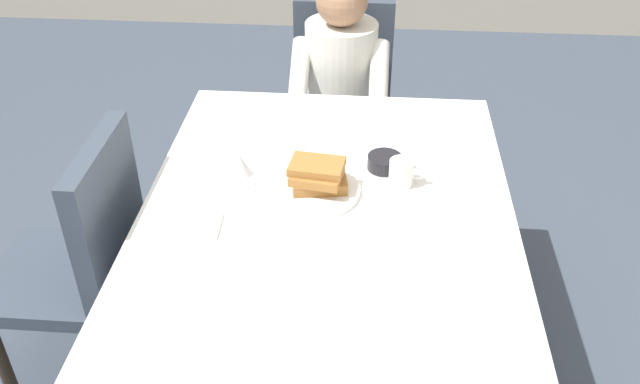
# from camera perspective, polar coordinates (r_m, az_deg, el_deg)

# --- Properties ---
(ground_plane) EXTENTS (14.00, 14.00, 0.00)m
(ground_plane) POSITION_cam_1_polar(r_m,az_deg,el_deg) (2.53, 0.47, -15.22)
(ground_plane) COLOR #3D4756
(dining_table_main) EXTENTS (1.12, 1.52, 0.74)m
(dining_table_main) POSITION_cam_1_polar(r_m,az_deg,el_deg) (2.07, 0.55, -3.64)
(dining_table_main) COLOR white
(dining_table_main) RESTS_ON ground
(chair_diner) EXTENTS (0.44, 0.45, 0.93)m
(chair_diner) POSITION_cam_1_polar(r_m,az_deg,el_deg) (3.13, 1.80, 8.07)
(chair_diner) COLOR #384251
(chair_diner) RESTS_ON ground
(diner_person) EXTENTS (0.40, 0.43, 1.12)m
(diner_person) POSITION_cam_1_polar(r_m,az_deg,el_deg) (2.93, 1.68, 9.11)
(diner_person) COLOR silver
(diner_person) RESTS_ON ground
(chair_left_side) EXTENTS (0.45, 0.44, 0.93)m
(chair_left_side) POSITION_cam_1_polar(r_m,az_deg,el_deg) (2.32, -18.88, -4.84)
(chair_left_side) COLOR #384251
(chair_left_side) RESTS_ON ground
(plate_breakfast) EXTENTS (0.28, 0.28, 0.02)m
(plate_breakfast) POSITION_cam_1_polar(r_m,az_deg,el_deg) (2.09, -0.46, 0.13)
(plate_breakfast) COLOR white
(plate_breakfast) RESTS_ON dining_table_main
(breakfast_stack) EXTENTS (0.18, 0.16, 0.09)m
(breakfast_stack) POSITION_cam_1_polar(r_m,az_deg,el_deg) (2.07, -0.18, 1.35)
(breakfast_stack) COLOR #A36B33
(breakfast_stack) RESTS_ON plate_breakfast
(cup_coffee) EXTENTS (0.11, 0.08, 0.08)m
(cup_coffee) POSITION_cam_1_polar(r_m,az_deg,el_deg) (2.13, 6.81, 1.60)
(cup_coffee) COLOR white
(cup_coffee) RESTS_ON dining_table_main
(bowl_butter) EXTENTS (0.11, 0.11, 0.04)m
(bowl_butter) POSITION_cam_1_polar(r_m,az_deg,el_deg) (2.21, 5.38, 2.48)
(bowl_butter) COLOR black
(bowl_butter) RESTS_ON dining_table_main
(syrup_pitcher) EXTENTS (0.08, 0.08, 0.07)m
(syrup_pitcher) POSITION_cam_1_polar(r_m,az_deg,el_deg) (2.18, -6.69, 2.31)
(syrup_pitcher) COLOR silver
(syrup_pitcher) RESTS_ON dining_table_main
(fork_left_of_plate) EXTENTS (0.03, 0.18, 0.00)m
(fork_left_of_plate) POSITION_cam_1_polar(r_m,az_deg,el_deg) (2.10, -5.67, -0.07)
(fork_left_of_plate) COLOR silver
(fork_left_of_plate) RESTS_ON dining_table_main
(knife_right_of_plate) EXTENTS (0.03, 0.20, 0.00)m
(knife_right_of_plate) POSITION_cam_1_polar(r_m,az_deg,el_deg) (2.08, 4.73, -0.55)
(knife_right_of_plate) COLOR silver
(knife_right_of_plate) RESTS_ON dining_table_main
(spoon_near_edge) EXTENTS (0.15, 0.05, 0.00)m
(spoon_near_edge) POSITION_cam_1_polar(r_m,az_deg,el_deg) (1.87, -2.39, -5.17)
(spoon_near_edge) COLOR silver
(spoon_near_edge) RESTS_ON dining_table_main
(napkin_folded) EXTENTS (0.17, 0.13, 0.01)m
(napkin_folded) POSITION_cam_1_polar(r_m,az_deg,el_deg) (1.99, -10.68, -2.77)
(napkin_folded) COLOR white
(napkin_folded) RESTS_ON dining_table_main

